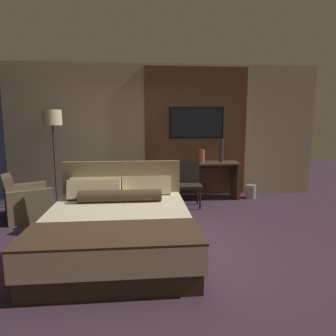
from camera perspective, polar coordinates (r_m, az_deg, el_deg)
The scene contains 12 objects.
ground_plane at distance 4.16m, azimuth -1.64°, elevation -14.09°, with size 16.00×16.00×0.00m, color #3D2838.
wall_back_tv_panel at distance 6.43m, azimuth -2.13°, elevation 6.93°, with size 7.20×0.09×2.80m.
bed at distance 3.93m, azimuth -9.51°, elevation -10.87°, with size 1.82×2.20×1.01m.
desk at distance 6.35m, azimuth 5.65°, elevation -1.14°, with size 1.69×0.50×0.77m.
tv at distance 6.45m, azimuth 5.45°, elevation 8.60°, with size 1.16×0.04×0.65m.
desk_chair at distance 5.76m, azimuth 3.98°, elevation -2.29°, with size 0.48×0.48×0.86m.
armchair_by_window at distance 5.60m, azimuth -25.34°, elevation -6.03°, with size 0.93×0.94×0.77m.
floor_lamp at distance 5.94m, azimuth -21.11°, elevation 7.53°, with size 0.34×0.34×1.83m.
vase_tall at distance 6.37m, azimuth 10.12°, elevation 3.24°, with size 0.09×0.09×0.47m.
vase_short at distance 6.23m, azimuth 6.45°, elevation 2.27°, with size 0.12×0.12×0.27m.
book at distance 6.24m, azimuth -0.07°, elevation 1.23°, with size 0.24×0.18×0.03m.
waste_bin at distance 6.64m, azimuth 15.46°, elevation -4.30°, with size 0.22×0.22×0.28m.
Camera 1 is at (-0.24, -3.82, 1.63)m, focal length 32.00 mm.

